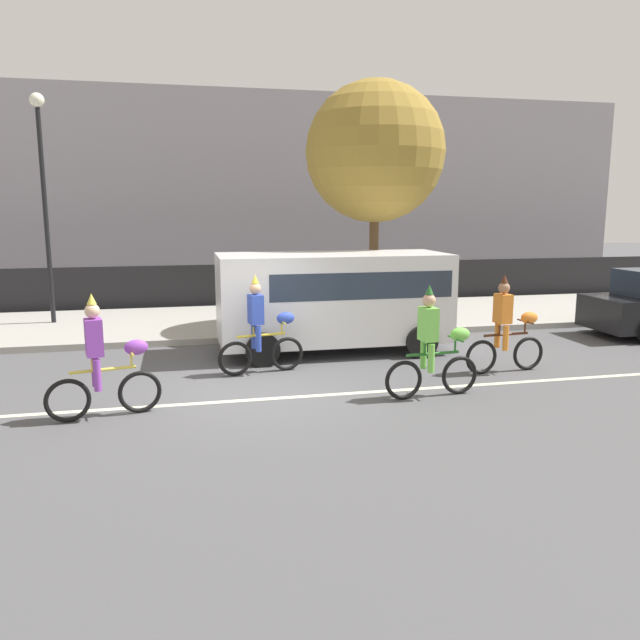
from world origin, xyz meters
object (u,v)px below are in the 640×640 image
Objects in this scene: parade_cyclist_cobalt at (262,330)px; parade_cyclist_orange at (507,330)px; parade_cyclist_purple at (104,364)px; street_lamp_post at (43,175)px; parked_van_white at (336,295)px; pedestrian_onlooker at (378,284)px; parade_cyclist_lime at (434,348)px.

parade_cyclist_cobalt and parade_cyclist_orange have the same top height.
parade_cyclist_purple and parade_cyclist_orange have the same top height.
street_lamp_post is at bearing 105.37° from parade_cyclist_purple.
parade_cyclist_purple is 1.00× the size of parade_cyclist_orange.
pedestrian_onlooker is at bearing 59.80° from parked_van_white.
parade_cyclist_cobalt is 0.38× the size of parked_van_white.
parked_van_white reaches higher than pedestrian_onlooker.
street_lamp_post is (-6.69, 4.33, 2.71)m from parked_van_white.
parade_cyclist_cobalt and parade_cyclist_lime have the same top height.
parade_cyclist_lime is 11.38m from street_lamp_post.
street_lamp_post reaches higher than parade_cyclist_orange.
parade_cyclist_lime is 0.33× the size of street_lamp_post.
parade_cyclist_lime is at bearing -1.12° from parade_cyclist_purple.
parade_cyclist_purple is at bearing -171.42° from parade_cyclist_orange.
parade_cyclist_cobalt is at bearing -127.46° from pedestrian_onlooker.
parade_cyclist_purple is at bearing -74.63° from street_lamp_post.
pedestrian_onlooker is at bearing 95.36° from parade_cyclist_orange.
parked_van_white reaches higher than parade_cyclist_purple.
parade_cyclist_lime is 2.35m from parade_cyclist_orange.
parade_cyclist_lime is 1.00× the size of parade_cyclist_orange.
street_lamp_post reaches higher than parade_cyclist_cobalt.
parade_cyclist_purple and parade_cyclist_cobalt have the same top height.
street_lamp_post is 9.39m from pedestrian_onlooker.
parade_cyclist_lime is at bearing -47.03° from street_lamp_post.
parade_cyclist_purple is at bearing -132.42° from pedestrian_onlooker.
pedestrian_onlooker is (2.20, 3.79, -0.27)m from parked_van_white.
pedestrian_onlooker is (4.05, 5.29, 0.17)m from parade_cyclist_cobalt.
street_lamp_post is at bearing 144.35° from parade_cyclist_orange.
parade_cyclist_cobalt is 1.00× the size of parade_cyclist_lime.
parade_cyclist_orange is 6.28m from pedestrian_onlooker.
parade_cyclist_lime and parade_cyclist_orange have the same top height.
parked_van_white is (-2.79, 2.47, 0.44)m from parade_cyclist_orange.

